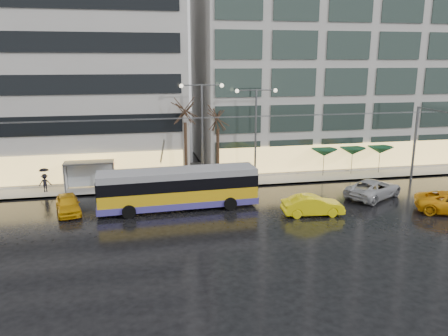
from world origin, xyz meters
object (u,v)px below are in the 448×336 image
object	(u,v)px
bus_shelter	(85,169)
taxi_a	(68,204)
trolleybus	(178,190)
street_lamp_near	(202,120)

from	to	relation	value
bus_shelter	taxi_a	xyz separation A→B (m)	(-0.75, -5.69, -1.26)
trolleybus	bus_shelter	world-z (taller)	trolleybus
trolleybus	taxi_a	bearing A→B (deg)	175.42
bus_shelter	street_lamp_near	distance (m)	11.14
taxi_a	trolleybus	bearing A→B (deg)	-16.71
bus_shelter	taxi_a	size ratio (longest dim) A/B	1.02
bus_shelter	taxi_a	world-z (taller)	bus_shelter
street_lamp_near	taxi_a	world-z (taller)	street_lamp_near
trolleybus	bus_shelter	xyz separation A→B (m)	(-7.50, 6.35, 0.44)
bus_shelter	street_lamp_near	xyz separation A→B (m)	(10.38, 0.11, 4.03)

